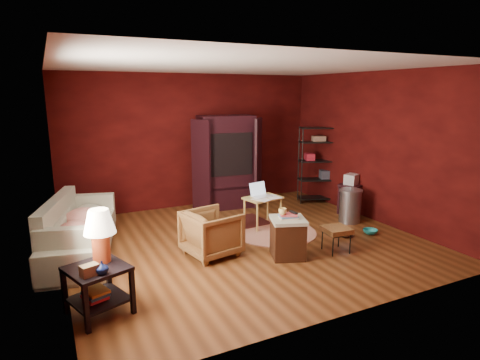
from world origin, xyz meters
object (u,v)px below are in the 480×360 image
object	(u,v)px
armchair	(212,231)
laptop_desk	(263,200)
side_table	(99,252)
tv_armoire	(227,160)
wire_shelving	(318,161)
sofa	(79,227)
hamper	(288,237)

from	to	relation	value
armchair	laptop_desk	xyz separation A→B (m)	(1.34, 0.83, 0.12)
armchair	side_table	world-z (taller)	side_table
armchair	laptop_desk	world-z (taller)	laptop_desk
armchair	tv_armoire	xyz separation A→B (m)	(1.28, 2.28, 0.64)
side_table	tv_armoire	bearing A→B (deg)	46.98
laptop_desk	wire_shelving	size ratio (longest dim) A/B	0.48
side_table	armchair	bearing A→B (deg)	28.36
sofa	hamper	distance (m)	3.13
side_table	wire_shelving	world-z (taller)	wire_shelving
sofa	hamper	xyz separation A→B (m)	(2.77, -1.45, -0.13)
armchair	tv_armoire	distance (m)	2.69
sofa	side_table	world-z (taller)	side_table
side_table	hamper	distance (m)	2.74
tv_armoire	wire_shelving	size ratio (longest dim) A/B	1.16
hamper	side_table	bearing A→B (deg)	-172.62
sofa	wire_shelving	size ratio (longest dim) A/B	1.34
hamper	armchair	bearing A→B (deg)	149.76
side_table	laptop_desk	world-z (taller)	side_table
side_table	wire_shelving	bearing A→B (deg)	28.42
hamper	sofa	bearing A→B (deg)	152.35
hamper	tv_armoire	distance (m)	2.95
armchair	side_table	distance (m)	1.97
laptop_desk	tv_armoire	size ratio (longest dim) A/B	0.41
sofa	armchair	xyz separation A→B (m)	(1.78, -0.88, -0.06)
sofa	laptop_desk	size ratio (longest dim) A/B	2.82
armchair	tv_armoire	size ratio (longest dim) A/B	0.39
hamper	laptop_desk	world-z (taller)	laptop_desk
armchair	sofa	bearing A→B (deg)	53.07
laptop_desk	sofa	bearing A→B (deg)	168.02
sofa	side_table	size ratio (longest dim) A/B	1.94
armchair	side_table	xyz separation A→B (m)	(-1.71, -0.92, 0.32)
sofa	hamper	world-z (taller)	sofa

